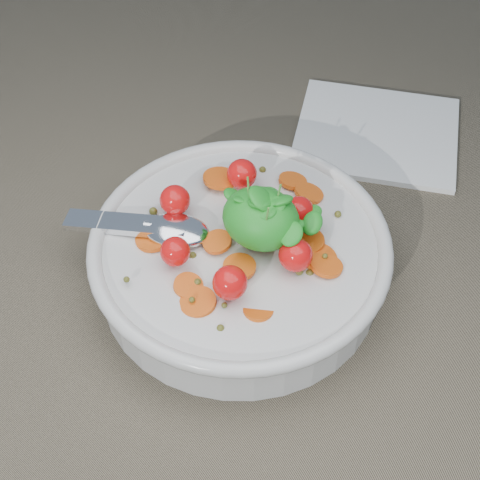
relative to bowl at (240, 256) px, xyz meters
The scene contains 3 objects.
ground 0.03m from the bowl, 123.44° to the left, with size 6.00×6.00×0.00m, color #796D56.
bowl is the anchor object (origin of this frame).
napkin 0.24m from the bowl, 81.88° to the left, with size 0.17×0.15×0.01m, color white.
Camera 1 is at (0.20, -0.37, 0.52)m, focal length 55.00 mm.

